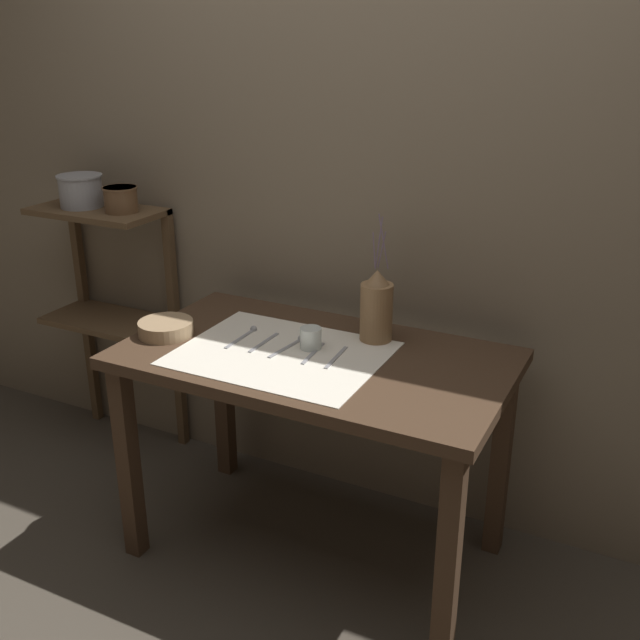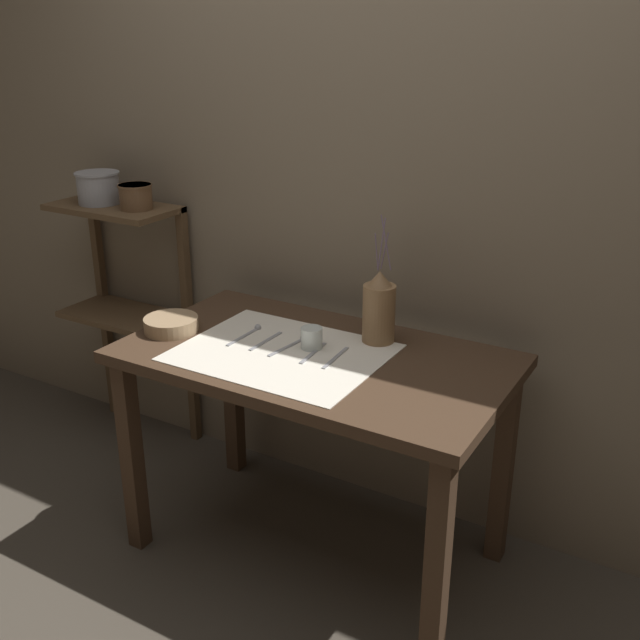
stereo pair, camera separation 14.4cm
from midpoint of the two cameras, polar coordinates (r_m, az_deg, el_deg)
ground_plane at (r=2.83m, az=1.17°, el=-17.07°), size 12.00×12.00×0.00m
stone_wall_back at (r=2.69m, az=6.29°, el=9.25°), size 7.00×0.06×2.40m
wooden_table at (r=2.47m, az=1.28°, el=-4.88°), size 1.26×0.71×0.78m
wooden_shelf_unit at (r=3.30m, az=-13.33°, el=3.03°), size 0.54×0.28×1.08m
linen_cloth at (r=2.43m, az=-1.23°, el=-2.50°), size 0.65×0.52×0.00m
pitcher_with_flowers at (r=2.48m, az=6.17°, el=0.79°), size 0.11×0.11×0.44m
wooden_bowl at (r=2.63m, az=-9.74°, el=-0.35°), size 0.19×0.19×0.05m
glass_tumbler_near at (r=2.44m, az=1.05°, el=-1.39°), size 0.07×0.07×0.07m
spoon_outer at (r=2.58m, az=-3.60°, el=-0.86°), size 0.02×0.19×0.02m
knife_center at (r=2.50m, az=-2.51°, el=-1.64°), size 0.02×0.18×0.00m
spoon_inner at (r=2.49m, az=-0.11°, el=-1.68°), size 0.04×0.19×0.02m
fork_inner at (r=2.41m, az=1.20°, el=-2.56°), size 0.03×0.18×0.00m
fork_outer at (r=2.38m, az=2.92°, el=-2.92°), size 0.02×0.18×0.00m
metal_pot_large at (r=3.23m, az=-15.31°, el=9.75°), size 0.18×0.18×0.13m
metal_pot_small at (r=3.09m, az=-12.56°, el=9.21°), size 0.14×0.14×0.10m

